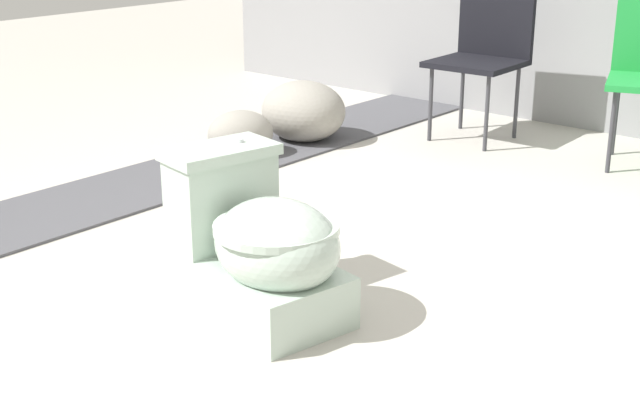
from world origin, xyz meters
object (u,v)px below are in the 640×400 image
(toilet, at_px, (259,247))
(boulder_far, at_px, (241,134))
(boulder_near, at_px, (303,111))
(folding_chair_left, at_px, (486,44))

(toilet, height_order, boulder_far, toilet)
(boulder_far, bearing_deg, toilet, -42.68)
(boulder_near, relative_size, boulder_far, 1.38)
(toilet, distance_m, boulder_near, 2.12)
(boulder_near, distance_m, boulder_far, 0.45)
(folding_chair_left, distance_m, boulder_far, 1.43)
(boulder_near, xyz_separation_m, boulder_far, (-0.04, -0.45, -0.04))
(toilet, bearing_deg, boulder_near, 138.73)
(toilet, relative_size, boulder_far, 2.02)
(toilet, relative_size, boulder_near, 1.46)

